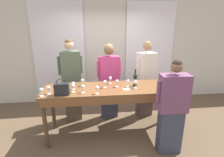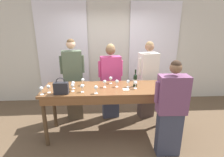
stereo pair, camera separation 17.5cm
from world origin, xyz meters
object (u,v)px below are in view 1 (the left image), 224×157
Objects in this scene: wine_glass_by_handbag at (97,88)px; host_pouring at (172,109)px; wine_glass_front_left at (83,87)px; guest_pink_top at (109,81)px; tasting_bar at (113,93)px; wine_glass_front_right at (128,82)px; wine_glass_front_mid at (73,87)px; wine_glass_back_mid at (41,90)px; wine_glass_center_right at (117,82)px; guest_olive_jacket at (71,81)px; handbag at (62,89)px; wine_glass_center_mid at (105,82)px; wine_glass_by_bottle at (48,88)px; guest_cream_sweater at (145,80)px; wine_glass_center_left at (136,83)px; wine_glass_near_host at (110,79)px; wine_glass_back_left at (73,84)px; wine_glass_back_right at (82,81)px; wine_bottle at (135,80)px.

wine_glass_by_handbag is 0.09× the size of host_pouring.
guest_pink_top reaches higher than wine_glass_front_left.
wine_glass_front_right is at bearing 4.90° from tasting_bar.
wine_glass_back_mid is (-0.50, -0.12, 0.00)m from wine_glass_front_mid.
wine_glass_center_right is at bearing 13.19° from wine_glass_back_mid.
guest_olive_jacket reaches higher than host_pouring.
handbag is 0.95m from guest_olive_jacket.
wine_glass_front_right is 1.00× the size of wine_glass_center_right.
wine_glass_center_right is (0.23, 0.01, 0.00)m from wine_glass_center_mid.
handbag is 2.04× the size of wine_glass_front_right.
wine_glass_back_mid is (-0.67, -0.08, -0.00)m from wine_glass_front_left.
wine_glass_front_right is at bearing 13.68° from wine_glass_front_left.
wine_glass_front_mid and wine_glass_by_bottle have the same top height.
wine_glass_front_left is 1.00× the size of wine_glass_front_right.
wine_glass_by_handbag is (-0.59, -0.28, 0.00)m from wine_glass_front_right.
guest_cream_sweater is (1.55, 0.83, -0.19)m from wine_glass_front_mid.
wine_glass_by_handbag is 1.49m from guest_cream_sweater.
guest_pink_top is (1.21, 0.95, -0.19)m from wine_glass_back_mid.
tasting_bar is 0.47m from wine_glass_center_left.
wine_glass_by_bottle is at bearing -171.19° from tasting_bar.
handbag is at bearing -169.85° from wine_glass_front_left.
wine_glass_front_left and wine_glass_near_host have the same top height.
wine_glass_center_mid is at bearing -177.63° from wine_glass_center_right.
wine_glass_front_left is at bearing 163.95° from host_pouring.
wine_glass_near_host is 0.09× the size of host_pouring.
guest_olive_jacket reaches higher than wine_glass_by_handbag.
tasting_bar is at bearing 172.33° from wine_glass_center_left.
wine_glass_front_mid is at bearing 5.62° from wine_glass_by_bottle.
wine_glass_front_mid is 1.00× the size of wine_glass_near_host.
wine_glass_front_mid and wine_glass_center_right have the same top height.
wine_glass_center_left is 1.47m from guest_olive_jacket.
wine_glass_center_left is 1.00× the size of wine_glass_near_host.
wine_glass_front_right is 1.53m from wine_glass_back_mid.
wine_glass_front_mid is at bearing -171.07° from wine_glass_front_right.
wine_glass_center_left is 0.09× the size of host_pouring.
guest_cream_sweater is (2.05, 0.95, -0.19)m from wine_glass_back_mid.
wine_glass_back_mid is (-0.33, -0.01, -0.01)m from handbag.
wine_glass_front_right is 0.21m from wine_glass_center_right.
wine_glass_back_left is 0.23m from wine_glass_back_right.
wine_glass_front_right is 1.00× the size of wine_glass_back_left.
wine_glass_back_left is at bearing 94.77° from wine_glass_front_mid.
wine_glass_back_mid is at bearing -111.46° from guest_olive_jacket.
host_pouring is at bearing -42.38° from wine_glass_near_host.
wine_glass_near_host is 0.58m from wine_glass_by_handbag.
wine_glass_center_mid is 0.70m from guest_pink_top.
wine_glass_by_handbag is at bearing -17.56° from wine_glass_front_left.
wine_glass_front_left is (-0.97, -0.24, -0.02)m from wine_bottle.
wine_glass_center_left and wine_glass_back_right have the same top height.
wine_glass_back_right is at bearing 64.40° from wine_glass_front_mid.
wine_glass_front_left is 1.00× the size of wine_glass_back_left.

